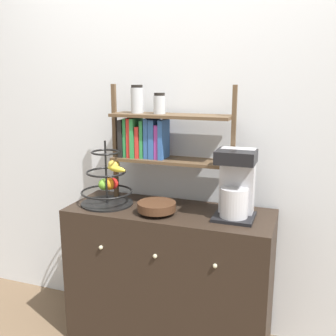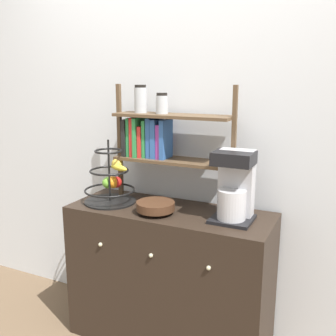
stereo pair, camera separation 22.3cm
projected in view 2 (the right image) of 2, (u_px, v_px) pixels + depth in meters
name	position (u px, v px, depth m)	size (l,w,h in m)	color
wall_back	(188.00, 127.00, 2.42)	(7.00, 0.05, 2.60)	silver
sideboard	(169.00, 276.00, 2.38)	(1.20, 0.47, 0.85)	black
coffee_maker	(234.00, 187.00, 2.08)	(0.22, 0.22, 0.38)	black
fruit_stand	(111.00, 182.00, 2.41)	(0.31, 0.31, 0.39)	black
wooden_bowl	(156.00, 207.00, 2.22)	(0.22, 0.22, 0.07)	#422819
shelf_hutch	(157.00, 135.00, 2.34)	(0.76, 0.20, 0.71)	brown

